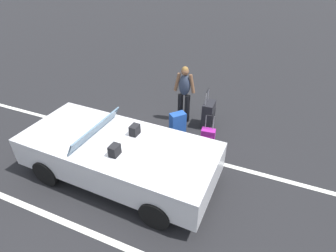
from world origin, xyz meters
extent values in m
plane|color=black|center=(0.00, 0.00, 0.00)|extent=(80.00, 80.00, 0.00)
cube|color=silver|center=(0.00, -1.23, 0.00)|extent=(18.00, 0.12, 0.01)
cube|color=silver|center=(0.00, 1.47, 0.00)|extent=(18.00, 0.12, 0.01)
cube|color=silver|center=(0.00, 0.00, 0.62)|extent=(4.15, 1.87, 0.64)
cube|color=silver|center=(1.43, -0.04, 0.51)|extent=(1.36, 1.71, 0.38)
cube|color=slate|center=(0.51, -0.01, 1.09)|extent=(0.22, 1.55, 0.31)
cube|color=black|center=(-0.19, 0.38, 1.05)|extent=(0.17, 0.22, 0.22)
cube|color=black|center=(-0.22, -0.36, 1.05)|extent=(0.17, 0.22, 0.22)
cylinder|color=black|center=(1.29, 0.77, 0.30)|extent=(0.61, 0.24, 0.60)
cylinder|color=black|center=(1.25, -0.84, 0.30)|extent=(0.61, 0.24, 0.60)
cylinder|color=black|center=(-1.25, 0.84, 0.30)|extent=(0.61, 0.24, 0.60)
cylinder|color=black|center=(-1.29, -0.77, 0.30)|extent=(0.61, 0.24, 0.60)
cube|color=black|center=(-1.21, -2.67, 0.37)|extent=(0.30, 0.49, 0.74)
cube|color=black|center=(-1.36, -2.67, 0.31)|extent=(0.03, 0.38, 0.41)
cylinder|color=gray|center=(-1.12, -2.80, 0.92)|extent=(0.02, 0.02, 0.35)
cylinder|color=gray|center=(-1.13, -2.53, 0.92)|extent=(0.02, 0.02, 0.35)
cylinder|color=black|center=(-1.13, -2.66, 1.09)|extent=(0.04, 0.26, 0.03)
sphere|color=black|center=(-1.09, -2.83, 0.02)|extent=(0.04, 0.04, 0.04)
sphere|color=black|center=(-1.11, -2.49, 0.02)|extent=(0.04, 0.04, 0.04)
cube|color=#1E479E|center=(-0.56, -2.00, 0.31)|extent=(0.44, 0.46, 0.62)
cube|color=navy|center=(-0.46, -2.08, 0.26)|extent=(0.22, 0.26, 0.34)
sphere|color=black|center=(-0.53, -1.83, 0.02)|extent=(0.04, 0.04, 0.04)
sphere|color=black|center=(-0.72, -2.05, 0.02)|extent=(0.04, 0.04, 0.04)
cube|color=#991E8C|center=(-1.46, -1.76, 0.25)|extent=(0.36, 0.23, 0.50)
cube|color=#721669|center=(-1.47, -1.65, 0.21)|extent=(0.27, 0.05, 0.28)
cylinder|color=gray|center=(-1.55, -1.83, 0.68)|extent=(0.02, 0.02, 0.37)
cylinder|color=gray|center=(-1.36, -1.81, 0.68)|extent=(0.02, 0.02, 0.37)
cylinder|color=black|center=(-1.45, -1.82, 0.87)|extent=(0.19, 0.05, 0.03)
sphere|color=black|center=(-1.57, -1.85, 0.02)|extent=(0.04, 0.04, 0.04)
sphere|color=black|center=(-1.33, -1.82, 0.02)|extent=(0.04, 0.04, 0.04)
cylinder|color=black|center=(-0.57, -2.69, 0.41)|extent=(0.17, 0.17, 0.82)
cylinder|color=black|center=(-0.38, -2.67, 0.41)|extent=(0.17, 0.17, 0.82)
ellipsoid|color=#2D384C|center=(-0.48, -2.68, 1.12)|extent=(0.34, 0.25, 0.60)
sphere|color=brown|center=(-0.48, -2.68, 1.51)|extent=(0.21, 0.21, 0.21)
sphere|color=olive|center=(-0.48, -2.68, 1.56)|extent=(0.18, 0.18, 0.18)
cylinder|color=brown|center=(-0.68, -2.70, 1.19)|extent=(0.20, 0.11, 0.53)
cylinder|color=brown|center=(-0.27, -2.66, 1.19)|extent=(0.20, 0.11, 0.53)
camera|label=1|loc=(-2.63, 3.56, 4.18)|focal=28.38mm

